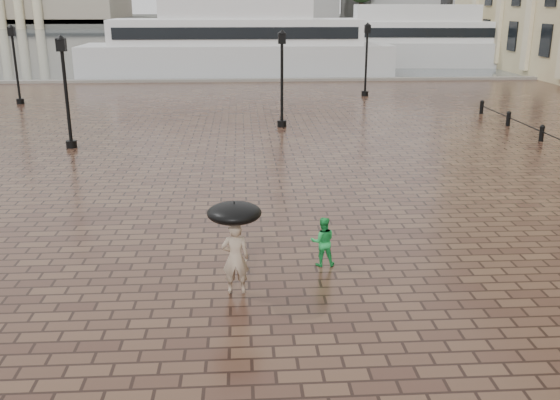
{
  "coord_description": "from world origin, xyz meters",
  "views": [
    {
      "loc": [
        1.05,
        -15.76,
        5.78
      ],
      "look_at": [
        1.91,
        -2.06,
        1.4
      ],
      "focal_mm": 40.0,
      "sensor_mm": 36.0,
      "label": 1
    }
  ],
  "objects_px": {
    "street_lamps": "(192,71)",
    "ferry_far": "(414,41)",
    "ferry_near": "(237,44)",
    "child_pedestrian": "(323,241)",
    "adult_pedestrian": "(235,258)"
  },
  "relations": [
    {
      "from": "street_lamps",
      "to": "ferry_far",
      "type": "relative_size",
      "value": 0.92
    },
    {
      "from": "street_lamps",
      "to": "adult_pedestrian",
      "type": "bearing_deg",
      "value": -83.68
    },
    {
      "from": "adult_pedestrian",
      "to": "ferry_far",
      "type": "xyz_separation_m",
      "value": [
        16.39,
        47.07,
        1.5
      ]
    },
    {
      "from": "ferry_near",
      "to": "child_pedestrian",
      "type": "bearing_deg",
      "value": -86.87
    },
    {
      "from": "adult_pedestrian",
      "to": "ferry_near",
      "type": "distance_m",
      "value": 40.97
    },
    {
      "from": "street_lamps",
      "to": "adult_pedestrian",
      "type": "height_order",
      "value": "street_lamps"
    },
    {
      "from": "ferry_near",
      "to": "ferry_far",
      "type": "distance_m",
      "value": 17.58
    },
    {
      "from": "adult_pedestrian",
      "to": "child_pedestrian",
      "type": "relative_size",
      "value": 1.33
    },
    {
      "from": "ferry_near",
      "to": "adult_pedestrian",
      "type": "bearing_deg",
      "value": -89.73
    },
    {
      "from": "child_pedestrian",
      "to": "ferry_far",
      "type": "distance_m",
      "value": 48.03
    },
    {
      "from": "adult_pedestrian",
      "to": "child_pedestrian",
      "type": "xyz_separation_m",
      "value": [
        1.97,
        1.29,
        -0.19
      ]
    },
    {
      "from": "adult_pedestrian",
      "to": "ferry_far",
      "type": "distance_m",
      "value": 49.86
    },
    {
      "from": "adult_pedestrian",
      "to": "street_lamps",
      "type": "bearing_deg",
      "value": -82.7
    },
    {
      "from": "child_pedestrian",
      "to": "ferry_near",
      "type": "height_order",
      "value": "ferry_near"
    },
    {
      "from": "child_pedestrian",
      "to": "ferry_near",
      "type": "bearing_deg",
      "value": -86.9
    }
  ]
}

